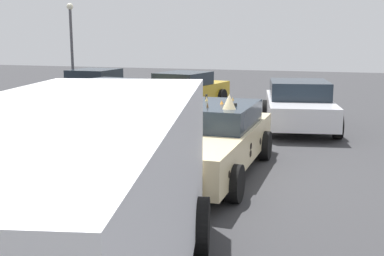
# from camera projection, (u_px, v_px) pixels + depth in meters

# --- Properties ---
(ground_plane) EXTENTS (60.00, 60.00, 0.00)m
(ground_plane) POSITION_uv_depth(u_px,v_px,m) (206.00, 174.00, 9.44)
(ground_plane) COLOR #38383A
(art_car_decorated) EXTENTS (4.69, 2.04, 1.62)m
(art_car_decorated) POSITION_uv_depth(u_px,v_px,m) (208.00, 139.00, 9.39)
(art_car_decorated) COLOR beige
(art_car_decorated) RESTS_ON ground
(parked_van_far_left) EXTENTS (5.65, 3.27, 2.08)m
(parked_van_far_left) POSITION_uv_depth(u_px,v_px,m) (69.00, 206.00, 4.26)
(parked_van_far_left) COLOR silver
(parked_van_far_left) RESTS_ON ground
(parked_sedan_row_back_center) EXTENTS (4.60, 2.63, 1.40)m
(parked_sedan_row_back_center) POSITION_uv_depth(u_px,v_px,m) (299.00, 104.00, 13.99)
(parked_sedan_row_back_center) COLOR silver
(parked_sedan_row_back_center) RESTS_ON ground
(parked_sedan_row_back_far) EXTENTS (4.76, 2.53, 1.37)m
(parked_sedan_row_back_far) POSITION_uv_depth(u_px,v_px,m) (185.00, 90.00, 17.90)
(parked_sedan_row_back_far) COLOR gold
(parked_sedan_row_back_far) RESTS_ON ground
(parked_sedan_far_right) EXTENTS (4.27, 2.04, 1.39)m
(parked_sedan_far_right) POSITION_uv_depth(u_px,v_px,m) (93.00, 87.00, 19.09)
(parked_sedan_far_right) COLOR black
(parked_sedan_far_right) RESTS_ON ground
(parked_sedan_near_left) EXTENTS (4.39, 2.48, 1.41)m
(parked_sedan_near_left) POSITION_uv_depth(u_px,v_px,m) (102.00, 104.00, 14.08)
(parked_sedan_near_left) COLOR red
(parked_sedan_near_left) RESTS_ON ground
(lot_lamp_post) EXTENTS (0.28, 0.28, 4.09)m
(lot_lamp_post) POSITION_uv_depth(u_px,v_px,m) (71.00, 41.00, 20.68)
(lot_lamp_post) COLOR #4C4C51
(lot_lamp_post) RESTS_ON ground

